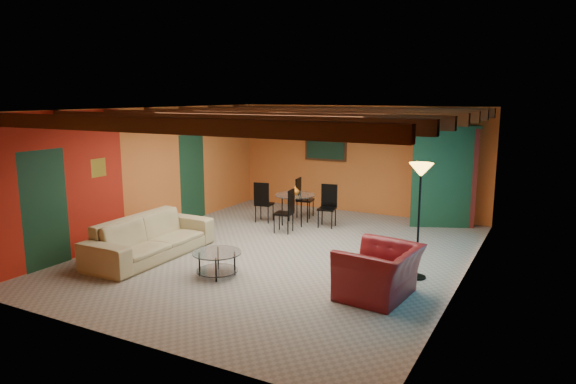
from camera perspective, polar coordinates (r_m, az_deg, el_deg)
The scene contains 11 objects.
room at distance 9.50m, azimuth -0.25°, elevation 7.11°, with size 6.52×8.01×2.71m.
sofa at distance 9.86m, azimuth -14.92°, elevation -4.85°, with size 2.58×1.01×0.75m, color tan.
armchair at distance 7.80m, azimuth 10.06°, elevation -8.71°, with size 1.18×1.03×0.77m, color maroon.
coffee_table at distance 8.68m, azimuth -7.85°, elevation -7.85°, with size 0.81×0.81×0.42m, color white, non-canonical shape.
dining_table at distance 11.90m, azimuth 0.78°, elevation -1.30°, with size 1.87×1.87×0.97m, color silver, non-canonical shape.
armoire at distance 12.30m, azimuth 16.95°, elevation 1.62°, with size 1.27×0.63×2.23m, color maroon.
floor_lamp at distance 8.56m, azimuth 14.25°, elevation -3.15°, with size 0.39×0.39×1.91m, color black, non-canonical shape.
ceiling_fan at distance 9.40m, azimuth -0.58°, elevation 7.06°, with size 1.50×1.50×0.44m, color #472614, non-canonical shape.
painting at distance 13.40m, azimuth 4.16°, elevation 5.07°, with size 1.05×0.03×0.65m, color black.
potted_plant at distance 12.17m, azimuth 17.29°, elevation 7.83°, with size 0.39×0.34×0.43m, color #26661E.
vase at distance 11.79m, azimuth 0.79°, elevation 1.49°, with size 0.19×0.19×0.20m, color orange.
Camera 1 is at (4.48, -8.25, 2.95)m, focal length 32.15 mm.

